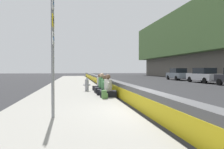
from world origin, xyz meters
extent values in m
plane|color=#2B2B2D|center=(0.00, 0.00, 0.00)|extent=(160.00, 160.00, 0.00)
cube|color=gray|center=(0.00, 2.65, 0.07)|extent=(80.00, 4.40, 0.14)
cube|color=#545456|center=(0.00, 0.00, 0.42)|extent=(76.00, 0.44, 0.85)
cube|color=gold|center=(0.00, 0.23, 0.38)|extent=(74.48, 0.01, 0.54)
cylinder|color=gray|center=(-0.46, 3.04, 1.94)|extent=(0.09, 0.09, 3.60)
cube|color=white|center=(-0.46, 3.02, 3.44)|extent=(0.44, 0.02, 0.36)
cube|color=#1956AD|center=(-0.46, 3.01, 3.44)|extent=(0.30, 0.01, 0.10)
cube|color=yellow|center=(-0.46, 3.02, 2.94)|extent=(0.44, 0.02, 0.36)
cube|color=black|center=(-0.46, 3.01, 2.94)|extent=(0.30, 0.01, 0.10)
cube|color=white|center=(-0.46, 3.02, 2.44)|extent=(0.44, 0.02, 0.36)
cube|color=#1956AD|center=(-0.46, 3.01, 2.44)|extent=(0.30, 0.01, 0.10)
cylinder|color=gray|center=(7.17, 1.64, 0.50)|extent=(0.24, 0.24, 0.72)
cone|color=gray|center=(7.17, 1.64, 0.94)|extent=(0.26, 0.26, 0.16)
cylinder|color=gray|center=(7.17, 1.47, 0.54)|extent=(0.10, 0.12, 0.10)
cylinder|color=gray|center=(7.17, 1.81, 0.54)|extent=(0.10, 0.12, 0.10)
cube|color=black|center=(4.03, 0.73, 0.29)|extent=(0.78, 0.89, 0.31)
cylinder|color=beige|center=(4.03, 0.73, 0.74)|extent=(0.39, 0.39, 0.58)
sphere|color=brown|center=(4.03, 0.73, 1.16)|extent=(0.26, 0.26, 0.26)
cylinder|color=beige|center=(4.25, 0.71, 0.68)|extent=(0.31, 0.17, 0.51)
cylinder|color=beige|center=(3.81, 0.75, 0.68)|extent=(0.31, 0.17, 0.51)
cube|color=black|center=(4.95, 0.78, 0.29)|extent=(0.83, 0.91, 0.29)
cylinder|color=#4C8951|center=(4.95, 0.78, 0.71)|extent=(0.37, 0.37, 0.55)
sphere|color=brown|center=(4.95, 0.78, 1.10)|extent=(0.24, 0.24, 0.24)
cylinder|color=#4C8951|center=(5.14, 0.74, 0.65)|extent=(0.31, 0.19, 0.48)
cylinder|color=#4C8951|center=(4.75, 0.83, 0.65)|extent=(0.31, 0.19, 0.48)
cube|color=black|center=(5.95, 0.82, 0.30)|extent=(0.75, 0.87, 0.32)
cylinder|color=#4C8951|center=(5.95, 0.82, 0.76)|extent=(0.40, 0.40, 0.60)
sphere|color=tan|center=(5.95, 0.82, 1.19)|extent=(0.26, 0.26, 0.26)
cylinder|color=#4C8951|center=(6.17, 0.82, 0.70)|extent=(0.31, 0.15, 0.53)
cylinder|color=#4C8951|center=(5.73, 0.81, 0.70)|extent=(0.31, 0.15, 0.53)
cube|color=black|center=(7.43, 0.77, 0.29)|extent=(0.88, 0.96, 0.30)
cylinder|color=beige|center=(7.43, 0.77, 0.72)|extent=(0.38, 0.38, 0.56)
sphere|color=brown|center=(7.43, 0.77, 1.12)|extent=(0.25, 0.25, 0.25)
cylinder|color=beige|center=(7.63, 0.83, 0.66)|extent=(0.31, 0.21, 0.49)
cylinder|color=beige|center=(7.23, 0.71, 0.66)|extent=(0.31, 0.21, 0.49)
cube|color=#4C7A3D|center=(3.32, 1.03, 0.34)|extent=(0.32, 0.22, 0.40)
cube|color=#4C7A3D|center=(3.32, 0.89, 0.28)|extent=(0.22, 0.06, 0.20)
cylinder|color=black|center=(11.74, -11.23, 0.33)|extent=(0.66, 0.22, 0.66)
cube|color=silver|center=(15.80, -12.17, 0.69)|extent=(4.57, 1.98, 0.72)
cube|color=black|center=(15.70, -12.17, 1.38)|extent=(2.26, 1.71, 0.66)
cylinder|color=black|center=(17.21, -11.25, 0.33)|extent=(0.67, 0.25, 0.66)
cylinder|color=black|center=(17.28, -12.98, 0.33)|extent=(0.67, 0.25, 0.66)
cylinder|color=black|center=(14.33, -11.36, 0.33)|extent=(0.67, 0.25, 0.66)
cylinder|color=black|center=(14.40, -13.09, 0.33)|extent=(0.67, 0.25, 0.66)
cube|color=slate|center=(22.26, -12.21, 0.69)|extent=(4.56, 1.94, 0.72)
cube|color=black|center=(22.16, -12.21, 1.38)|extent=(2.25, 1.69, 0.66)
cylinder|color=black|center=(23.72, -11.40, 0.33)|extent=(0.67, 0.24, 0.66)
cylinder|color=black|center=(23.67, -13.12, 0.33)|extent=(0.67, 0.24, 0.66)
cylinder|color=black|center=(20.84, -11.30, 0.33)|extent=(0.67, 0.24, 0.66)
cylinder|color=black|center=(20.79, -13.03, 0.33)|extent=(0.67, 0.24, 0.66)
camera|label=1|loc=(-6.98, 2.40, 1.54)|focal=34.89mm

